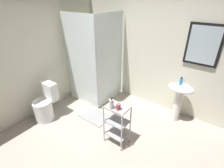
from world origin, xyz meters
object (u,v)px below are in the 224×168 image
Objects in this scene: storage_cart at (117,122)px; hand_soap_bottle at (181,81)px; lotion_bottle_white at (111,103)px; toilet at (45,105)px; shower_stall at (96,81)px; bath_mat at (95,116)px; rinse_cup at (118,107)px; pedestal_sink at (179,95)px.

hand_soap_bottle reaches higher than storage_cart.
lotion_bottle_white reaches higher than storage_cart.
lotion_bottle_white is (-0.05, -0.09, 0.40)m from storage_cart.
toilet reaches higher than storage_cart.
shower_stall is at bearing 75.86° from toilet.
lotion_bottle_white is 1.14m from bath_mat.
storage_cart is at bearing -35.15° from shower_stall.
storage_cart is 1.41m from hand_soap_bottle.
lotion_bottle_white reaches higher than rinse_cup.
storage_cart is 4.82× the size of hand_soap_bottle.
bath_mat is (0.79, 0.61, -0.31)m from toilet.
pedestal_sink reaches higher than storage_cart.
hand_soap_bottle is 1.44m from lotion_bottle_white.
hand_soap_bottle is 0.26× the size of bath_mat.
shower_stall is 1.51m from storage_cart.
hand_soap_bottle is at bearing 10.14° from shower_stall.
hand_soap_bottle reaches higher than bath_mat.
pedestal_sink is 1.47m from lotion_bottle_white.
pedestal_sink is 2.67m from toilet.
hand_soap_bottle is (0.59, 1.20, 0.44)m from storage_cart.
storage_cart reaches higher than bath_mat.
bath_mat is at bearing -51.62° from shower_stall.
pedestal_sink is at bearing 9.97° from shower_stall.
toilet is 8.02× the size of rinse_cup.
hand_soap_bottle reaches higher than rinse_cup.
lotion_bottle_white is at bearing -116.53° from hand_soap_bottle.
shower_stall is 1.26m from toilet.
toilet is (-0.31, -1.22, -0.15)m from shower_stall.
rinse_cup is (-0.57, -1.24, 0.21)m from pedestal_sink.
lotion_bottle_white is 0.36× the size of bath_mat.
shower_stall is 1.88m from pedestal_sink.
lotion_bottle_white reaches higher than bath_mat.
lotion_bottle_white is at bearing -156.50° from rinse_cup.
shower_stall is at bearing 144.85° from storage_cart.
shower_stall is at bearing 144.61° from rinse_cup.
hand_soap_bottle is at bearing 34.76° from bath_mat.
rinse_cup reaches higher than toilet.
shower_stall is 2.63× the size of toilet.
bath_mat is at bearing -145.77° from pedestal_sink.
shower_stall is at bearing -169.86° from hand_soap_bottle.
hand_soap_bottle is at bearing 63.69° from storage_cart.
shower_stall reaches higher than storage_cart.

